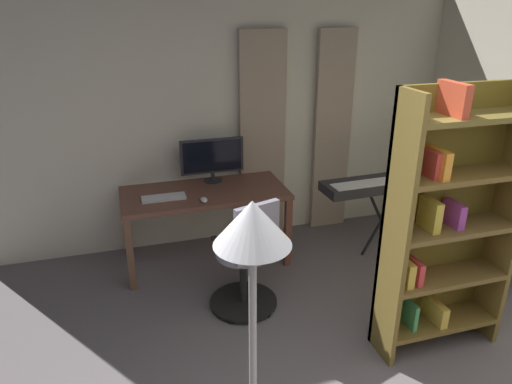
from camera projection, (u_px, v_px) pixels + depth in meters
back_room_partition at (224, 119)px, 4.66m from camera, size 4.81×0.10×2.55m
curtain_left_panel at (332, 133)px, 4.94m from camera, size 0.40×0.06×2.13m
curtain_right_panel at (262, 139)px, 4.73m from camera, size 0.47×0.06×2.13m
desk at (205, 200)px, 4.36m from camera, size 1.52×0.71×0.73m
office_chair at (247, 261)px, 3.69m from camera, size 0.56×0.56×0.99m
computer_monitor at (212, 157)px, 4.48m from camera, size 0.61×0.18×0.43m
computer_keyboard at (164, 198)px, 4.15m from camera, size 0.39×0.14×0.02m
computer_mouse at (204, 200)px, 4.09m from camera, size 0.06×0.10×0.04m
bookshelf at (444, 224)px, 3.17m from camera, size 0.90×0.30×1.92m
piano_keyboard at (386, 184)px, 4.46m from camera, size 1.28×0.37×0.81m
floor_lamp at (253, 290)px, 1.69m from camera, size 0.28×0.28×1.74m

